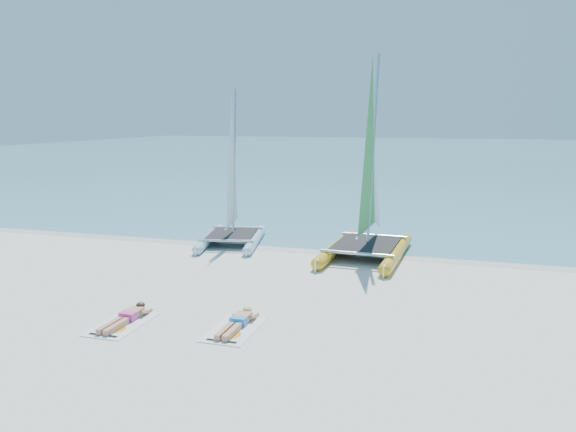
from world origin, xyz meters
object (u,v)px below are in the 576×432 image
object	(u,v)px
catamaran_yellow	(370,190)
catamaran_blue	(232,196)
sunbather_b	(238,322)
towel_b	(235,329)
sunbather_a	(127,317)
towel_a	(122,324)

from	to	relation	value
catamaran_yellow	catamaran_blue	bearing A→B (deg)	-178.62
catamaran_blue	sunbather_b	size ratio (longest dim) A/B	3.52
catamaran_blue	towel_b	size ratio (longest dim) A/B	3.28
towel_b	sunbather_b	world-z (taller)	sunbather_b
catamaran_yellow	sunbather_a	bearing A→B (deg)	-114.99
catamaran_yellow	towel_b	distance (m)	8.73
towel_a	sunbather_b	xyz separation A→B (m)	(2.64, 0.65, 0.11)
catamaran_yellow	towel_b	size ratio (longest dim) A/B	3.92
catamaran_yellow	sunbather_a	size ratio (longest dim) A/B	4.20
catamaran_yellow	sunbather_b	distance (m)	8.53
towel_b	sunbather_b	distance (m)	0.22
towel_a	sunbather_b	distance (m)	2.72
catamaran_blue	sunbather_a	xyz separation A→B (m)	(0.84, -8.62, -1.69)
catamaran_blue	sunbather_b	xyz separation A→B (m)	(3.49, -8.16, -1.69)
sunbather_b	catamaran_blue	bearing A→B (deg)	113.14
catamaran_yellow	towel_b	bearing A→B (deg)	-99.73
catamaran_blue	catamaran_yellow	size ratio (longest dim) A/B	0.84
towel_a	sunbather_a	distance (m)	0.22
towel_a	sunbather_a	xyz separation A→B (m)	(0.00, 0.19, 0.11)
towel_a	catamaran_blue	bearing A→B (deg)	95.47
catamaran_blue	sunbather_a	size ratio (longest dim) A/B	3.52
catamaran_yellow	towel_a	xyz separation A→B (m)	(-4.45, -8.70, -2.27)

